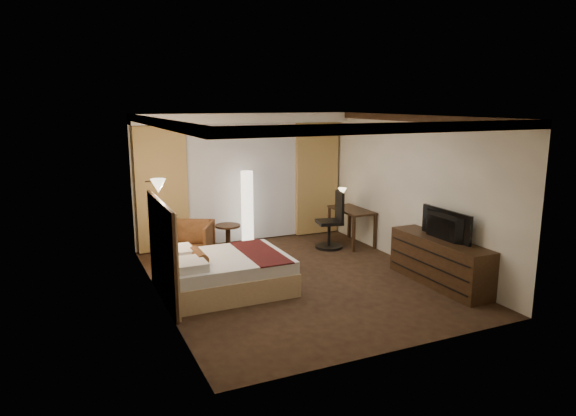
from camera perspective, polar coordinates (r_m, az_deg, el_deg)
name	(u,v)px	position (r m, az deg, el deg)	size (l,w,h in m)	color
floor	(298,280)	(8.68, 1.10, -7.95)	(4.50, 5.50, 0.01)	black
ceiling	(299,116)	(8.17, 1.18, 10.17)	(4.50, 5.50, 0.01)	white
back_wall	(242,178)	(10.83, -5.15, 3.34)	(4.50, 0.02, 2.70)	beige
left_wall	(158,213)	(7.64, -14.27, -0.51)	(0.02, 5.50, 2.70)	beige
right_wall	(411,191)	(9.49, 13.50, 1.88)	(0.02, 5.50, 2.70)	beige
crown_molding	(299,120)	(8.17, 1.18, 9.75)	(4.50, 5.50, 0.12)	black
soffit	(245,118)	(10.48, -4.82, 9.94)	(4.50, 0.50, 0.20)	white
curtain_sheer	(243,183)	(10.77, -5.00, 2.76)	(2.48, 0.04, 2.45)	silver
curtain_left_drape	(162,189)	(10.28, -13.86, 2.03)	(1.00, 0.14, 2.45)	tan
curtain_right_drape	(317,179)	(11.39, 3.20, 3.28)	(1.00, 0.14, 2.45)	tan
wall_sconce	(158,186)	(8.36, -14.22, 2.41)	(0.24, 0.24, 0.24)	white
bed	(226,273)	(8.17, -6.88, -7.23)	(1.90, 1.48, 0.56)	white
headboard	(163,252)	(7.81, -13.71, -4.76)	(0.12, 1.78, 1.50)	tan
armchair	(189,240)	(9.68, -10.91, -3.50)	(0.81, 0.75, 0.83)	#522F18
side_table	(228,238)	(10.23, -6.67, -3.36)	(0.50, 0.50, 0.55)	black
floor_lamp	(247,209)	(10.48, -4.54, -0.07)	(0.33, 0.33, 1.57)	white
desk	(351,227)	(10.74, 7.05, -2.08)	(0.55, 1.10, 0.75)	black
desk_lamp	(342,198)	(10.96, 6.04, 1.14)	(0.18, 0.18, 0.34)	#FFD899
office_chair	(329,220)	(10.38, 4.60, -1.35)	(0.56, 0.56, 1.16)	black
dresser	(440,262)	(8.70, 16.49, -5.73)	(0.50, 1.97, 0.77)	black
television	(441,220)	(8.51, 16.61, -1.25)	(1.10, 0.64, 0.14)	black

